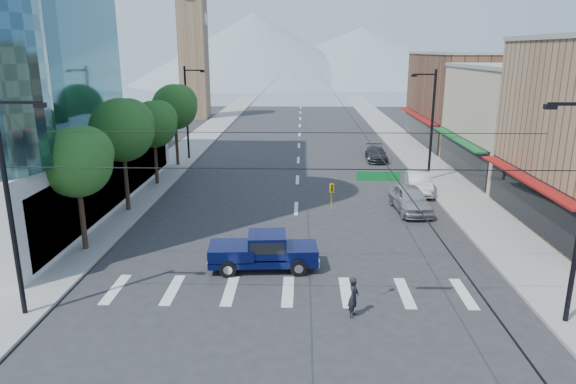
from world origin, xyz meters
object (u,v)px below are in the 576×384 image
Objects in this scene: parked_car_mid at (419,183)px; pedestrian at (354,297)px; parked_car_near at (410,199)px; parked_car_far at (376,154)px; pickup_truck at (263,251)px.

pedestrian is at bearing -103.86° from parked_car_mid.
parked_car_near reaches higher than parked_car_far.
pedestrian is 15.06m from parked_car_near.
pickup_truck is 13.22m from parked_car_near.
parked_car_mid is 11.85m from parked_car_far.
parked_car_far is at bearing 10.91° from pedestrian.
parked_car_far is (5.10, 30.61, -0.17)m from pedestrian.
pedestrian reaches higher than parked_car_mid.
parked_car_near is (9.10, 9.59, -0.09)m from pickup_truck.
parked_car_mid is at bearing 49.07° from pickup_truck.
pickup_truck reaches higher than parked_car_mid.
parked_car_near is 1.08× the size of parked_car_far.
pickup_truck reaches higher than pedestrian.
parked_car_mid is at bearing 0.90° from pedestrian.
pedestrian is (4.00, -4.58, -0.10)m from pickup_truck.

